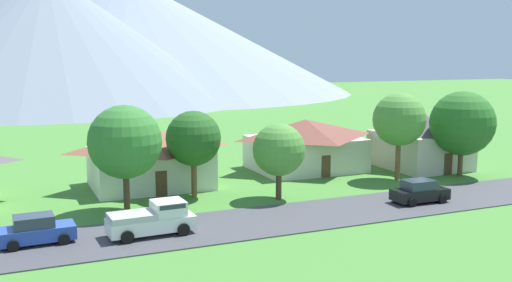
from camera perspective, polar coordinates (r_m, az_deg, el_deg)
The scene contains 15 objects.
road_strip at distance 37.57m, azimuth -3.10°, elevation -8.30°, with size 160.00×6.80×0.08m, color #424247.
mountain_central_ridge at distance 139.60m, azimuth -19.67°, elevation 9.52°, with size 86.13×86.13×29.37m, color gray.
mountain_far_east_ridge at distance 176.01m, azimuth -12.68°, elevation 10.21°, with size 130.80×130.80×33.90m, color gray.
mountain_far_west_ridge at distance 178.20m, azimuth -21.30°, elevation 8.14°, with size 131.08×131.08×23.45m, color gray.
house_leftmost at distance 55.35m, azimuth 4.86°, elevation -0.27°, with size 10.45×8.52×4.84m.
house_left_center at distance 48.81m, azimuth -10.41°, elevation -1.52°, with size 10.05×8.01×4.89m.
house_rightmost at distance 58.46m, azimuth 15.85°, elevation 0.15°, with size 7.56×8.62×5.32m.
tree_left_of_center at distance 40.79m, azimuth -12.77°, elevation -0.10°, with size 5.10×5.10×7.51m.
tree_center at distance 43.54m, azimuth 2.26°, elevation -0.88°, with size 3.98×3.98×5.81m.
tree_right_of_center at distance 54.98m, azimuth 19.64°, elevation 1.65°, with size 5.76×5.76×7.71m.
tree_near_right at distance 51.72m, azimuth 13.91°, elevation 2.06°, with size 4.60×4.60×7.65m.
tree_far_right at distance 44.51m, azimuth -6.17°, elevation 0.24°, with size 4.24×4.24×6.68m.
parked_car_blue_west_end at distance 36.05m, azimuth -20.81°, elevation -8.21°, with size 4.26×2.20×1.68m.
parked_car_black_mid_west at distance 44.58m, azimuth 15.78°, elevation -4.83°, with size 4.26×2.19×1.68m.
pickup_truck_white_west_side at distance 35.87m, azimuth -10.07°, elevation -7.54°, with size 5.27×2.48×1.99m.
Camera 1 is at (-12.49, -3.14, 10.84)m, focal length 40.66 mm.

